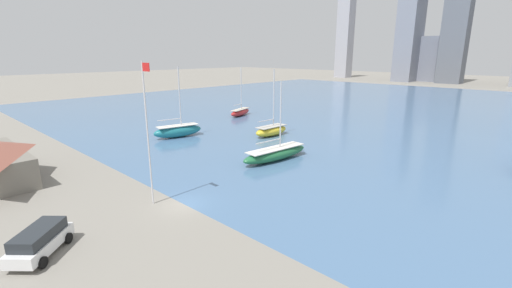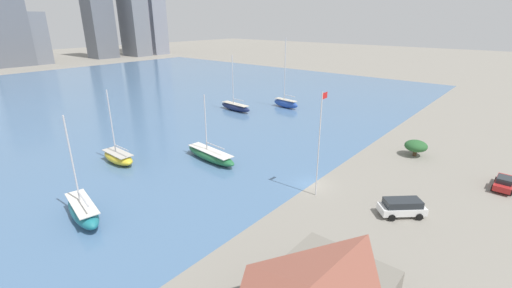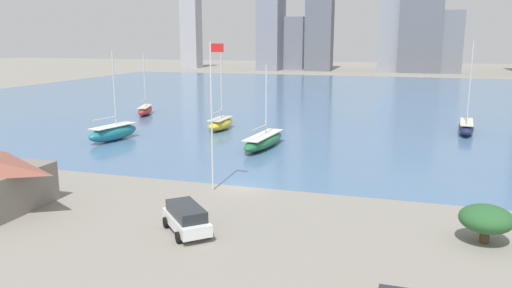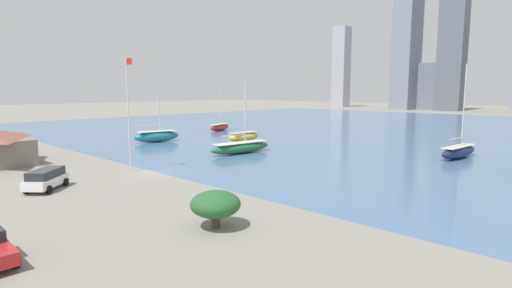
{
  "view_description": "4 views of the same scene",
  "coord_description": "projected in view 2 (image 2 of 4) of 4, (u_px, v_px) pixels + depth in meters",
  "views": [
    {
      "loc": [
        24.7,
        -16.33,
        13.29
      ],
      "look_at": [
        -3.09,
        12.81,
        2.73
      ],
      "focal_mm": 24.0,
      "sensor_mm": 36.0,
      "label": 1
    },
    {
      "loc": [
        -35.64,
        -19.9,
        20.37
      ],
      "look_at": [
        1.13,
        10.41,
        2.87
      ],
      "focal_mm": 24.0,
      "sensor_mm": 36.0,
      "label": 2
    },
    {
      "loc": [
        13.71,
        -40.85,
        13.03
      ],
      "look_at": [
        -1.99,
        10.36,
        1.69
      ],
      "focal_mm": 35.0,
      "sensor_mm": 36.0,
      "label": 3
    },
    {
      "loc": [
        38.8,
        -24.2,
        9.18
      ],
      "look_at": [
        6.77,
        9.39,
        2.91
      ],
      "focal_mm": 28.0,
      "sensor_mm": 36.0,
      "label": 4
    }
  ],
  "objects": [
    {
      "name": "sailboat_blue",
      "position": [
        286.0,
        103.0,
        82.99
      ],
      "size": [
        2.67,
        7.53,
        16.37
      ],
      "rotation": [
        0.0,
        0.0,
        -0.12
      ],
      "color": "#284CA8",
      "rests_on": "harbor_water"
    },
    {
      "name": "sailboat_yellow",
      "position": [
        118.0,
        157.0,
        51.14
      ],
      "size": [
        2.72,
        6.97,
        10.98
      ],
      "rotation": [
        0.0,
        0.0,
        -0.02
      ],
      "color": "yellow",
      "rests_on": "harbor_water"
    },
    {
      "name": "parked_suv_white",
      "position": [
        402.0,
        207.0,
        37.33
      ],
      "size": [
        4.78,
        4.94,
        1.93
      ],
      "rotation": [
        0.0,
        0.0,
        0.75
      ],
      "color": "white",
      "rests_on": "ground_plane"
    },
    {
      "name": "harbor_water",
      "position": [
        72.0,
        104.0,
        86.52
      ],
      "size": [
        180.0,
        140.0,
        0.0
      ],
      "color": "#4C7099",
      "rests_on": "ground_plane"
    },
    {
      "name": "distant_city_skyline",
      "position": [
        58.0,
        2.0,
        164.62
      ],
      "size": [
        184.95,
        23.36,
        73.5
      ],
      "color": "#A8A8B2",
      "rests_on": "ground_plane"
    },
    {
      "name": "sailboat_navy",
      "position": [
        235.0,
        107.0,
        80.29
      ],
      "size": [
        2.87,
        9.57,
        12.7
      ],
      "rotation": [
        0.0,
        0.0,
        -0.09
      ],
      "color": "#19234C",
      "rests_on": "harbor_water"
    },
    {
      "name": "sailboat_teal",
      "position": [
        83.0,
        210.0,
        36.64
      ],
      "size": [
        3.99,
        8.53,
        11.47
      ],
      "rotation": [
        0.0,
        0.0,
        -0.2
      ],
      "color": "#1E757F",
      "rests_on": "harbor_water"
    },
    {
      "name": "yard_shrub",
      "position": [
        416.0,
        146.0,
        53.53
      ],
      "size": [
        3.39,
        3.39,
        2.52
      ],
      "color": "#4C3823",
      "rests_on": "ground_plane"
    },
    {
      "name": "ground_plane",
      "position": [
        312.0,
        184.0,
        44.72
      ],
      "size": [
        500.0,
        500.0,
        0.0
      ],
      "primitive_type": "plane",
      "color": "gray"
    },
    {
      "name": "flag_pole",
      "position": [
        319.0,
        142.0,
        39.69
      ],
      "size": [
        1.24,
        0.14,
        12.79
      ],
      "color": "silver",
      "rests_on": "ground_plane"
    },
    {
      "name": "sailboat_green",
      "position": [
        210.0,
        155.0,
        52.05
      ],
      "size": [
        3.49,
        10.83,
        10.03
      ],
      "rotation": [
        0.0,
        0.0,
        -0.1
      ],
      "color": "#236B3D",
      "rests_on": "harbor_water"
    },
    {
      "name": "parked_pickup_red",
      "position": [
        504.0,
        183.0,
        43.23
      ],
      "size": [
        4.98,
        2.29,
        1.76
      ],
      "rotation": [
        0.0,
        0.0,
        1.55
      ],
      "color": "#B22323",
      "rests_on": "ground_plane"
    }
  ]
}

